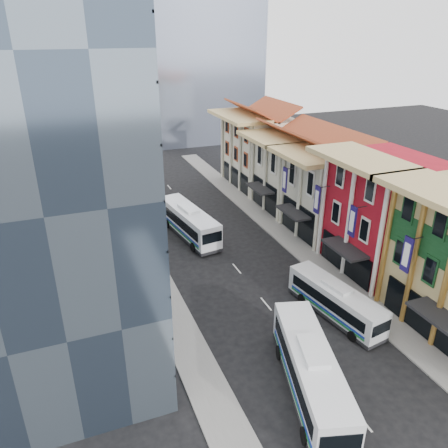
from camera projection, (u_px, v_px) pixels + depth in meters
name	position (u px, v px, depth m)	size (l,w,h in m)	color
ground	(371.00, 431.00, 27.64)	(200.00, 200.00, 0.00)	black
sidewalk_right	(306.00, 254.00, 49.12)	(3.00, 90.00, 0.15)	slate
sidewalk_left	(158.00, 283.00, 43.49)	(3.00, 90.00, 0.15)	slate
shophouse_red	(384.00, 215.00, 44.27)	(8.00, 10.00, 12.00)	#A3121E
shophouse_cream_near	(329.00, 194.00, 52.75)	(8.00, 9.00, 10.00)	beige
shophouse_cream_mid	(292.00, 173.00, 60.40)	(8.00, 9.00, 10.00)	beige
shophouse_cream_far	(260.00, 151.00, 69.12)	(8.00, 12.00, 11.00)	beige
office_tower	(42.00, 152.00, 32.01)	(12.00, 26.00, 30.00)	#354355
office_block_far	(60.00, 170.00, 55.16)	(10.00, 18.00, 14.00)	gray
bus_left_near	(311.00, 371.00, 29.79)	(2.84, 12.10, 3.88)	silver
bus_left_far	(189.00, 222.00, 52.83)	(2.82, 12.05, 3.86)	white
bus_right	(335.00, 300.00, 38.09)	(2.36, 10.10, 3.24)	silver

